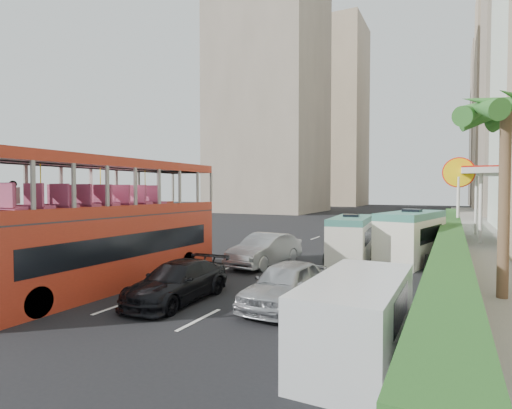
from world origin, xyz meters
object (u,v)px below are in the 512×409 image
Objects in this scene: minibus_far at (412,237)px; shell_station at (509,205)px; car_silver_lane_a at (265,266)px; palm_tree at (504,203)px; van_asset at (375,244)px; panel_van_near at (358,318)px; car_black at (178,301)px; car_silver_lane_b at (286,307)px; minibus_near at (351,239)px; double_decker_bus at (111,223)px; panel_van_far at (419,226)px.

shell_station is at bearing 76.42° from minibus_far.
palm_tree is (10.07, -2.57, 3.38)m from car_silver_lane_a.
panel_van_near is at bearing -80.28° from van_asset.
car_silver_lane_a is 7.24m from car_black.
car_silver_lane_b is 8.09m from palm_tree.
car_silver_lane_a is at bearing 165.67° from palm_tree.
van_asset is at bearing -147.96° from shell_station.
car_silver_lane_a is 11.43m from panel_van_near.
car_black is at bearing -114.01° from minibus_near.
double_decker_bus is at bearing -132.08° from minibus_near.
car_black is at bearing -107.29° from minibus_far.
panel_van_far is at bearing 64.50° from double_decker_bus.
car_silver_lane_b is at bearing -94.81° from minibus_near.
double_decker_bus is at bearing -121.19° from minibus_far.
car_black is 18.56m from van_asset.
shell_station is at bearing 51.93° from minibus_near.
palm_tree is (3.49, -7.03, 2.04)m from minibus_far.
van_asset is 0.72× the size of palm_tree.
panel_van_far is at bearing 52.64° from van_asset.
panel_van_near is at bearing -117.15° from palm_tree.
shell_station reaches higher than car_black.
minibus_near is at bearing -144.52° from minibus_far.
car_silver_lane_a is 1.06× the size of car_black.
palm_tree reaches higher than car_silver_lane_b.
minibus_far reaches higher than car_black.
palm_tree is 19.14m from shell_station.
double_decker_bus is 7.97m from car_silver_lane_a.
car_silver_lane_b is at bearing -52.06° from car_silver_lane_a.
minibus_near is 0.90× the size of minibus_far.
shell_station is at bearing 78.44° from panel_van_near.
palm_tree is at bearing -96.60° from shell_station.
car_silver_lane_b is at bearing 134.75° from panel_van_near.
car_silver_lane_b is (7.40, 0.38, -2.53)m from double_decker_bus.
palm_tree is at bearing 23.63° from car_black.
minibus_far is (10.31, 11.03, -1.19)m from double_decker_bus.
minibus_near is (-0.03, 9.37, 1.20)m from car_silver_lane_b.
panel_van_near reaches higher than car_silver_lane_a.
palm_tree is at bearing 33.76° from car_silver_lane_b.
double_decker_bus is 2.03× the size of panel_van_far.
double_decker_bus is 28.02m from shell_station.
car_silver_lane_a is 20.69m from shell_station.
minibus_near is at bearing 104.33° from panel_van_near.
car_silver_lane_b is 0.95× the size of car_black.
double_decker_bus reaches higher than car_silver_lane_b.
palm_tree is (13.80, 4.00, 0.85)m from double_decker_bus.
car_black is 1.00× the size of panel_van_near.
shell_station is (16.00, 23.00, 0.22)m from double_decker_bus.
car_silver_lane_a is at bearing -108.37° from panel_van_far.
palm_tree is (3.43, 6.70, 2.45)m from panel_van_near.
panel_van_far is 0.85× the size of palm_tree.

